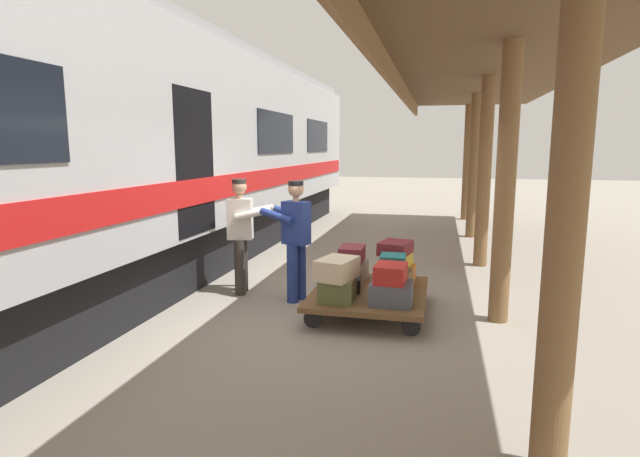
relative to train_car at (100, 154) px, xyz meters
The scene contains 18 objects.
ground_plane 4.25m from the train_car, behind, with size 60.00×60.00×0.00m, color gray.
platform_canopy 5.65m from the train_car, behind, with size 3.20×19.34×3.56m.
train_car is the anchor object (origin of this frame).
luggage_cart 4.35m from the train_car, behind, with size 1.47×1.82×0.29m.
suitcase_olive_duffel 4.01m from the train_car, behind, with size 0.41×0.53×0.28m, color brown.
suitcase_slate_roller 4.62m from the train_car, behind, with size 0.50×0.45×0.27m, color #4C515B.
suitcase_orange_carryall 4.61m from the train_car, behind, with size 0.44×0.52×0.23m, color #CC6B23.
suitcase_black_hardshell 3.99m from the train_car, behind, with size 0.41×0.48×0.18m, color black.
suitcase_gray_aluminum 4.00m from the train_car, behind, with size 0.38×0.53×0.27m, color #9EA0A5.
suitcase_brown_leather 4.58m from the train_car, behind, with size 0.36×0.61×0.28m, color brown.
suitcase_yellow_case 4.53m from the train_car, behind, with size 0.33×0.45×0.17m, color gold.
suitcase_maroon_trunk 4.45m from the train_car, behind, with size 0.39×0.50×0.17m, color maroon.
suitcase_teal_softside 4.47m from the train_car, behind, with size 0.32×0.36×0.22m, color #1E666B.
suitcase_cream_canvas 3.91m from the train_car, behind, with size 0.39×0.55×0.25m, color beige.
suitcase_burgundy_valise 3.91m from the train_car, behind, with size 0.33×0.49×0.21m, color maroon.
suitcase_red_plastic 4.53m from the train_car, behind, with size 0.36×0.44×0.22m, color #AD231E.
porter_in_overalls 3.08m from the train_car, behind, with size 0.73×0.56×1.70m.
porter_by_door 2.32m from the train_car, 167.69° to the right, with size 0.72×0.52×1.70m.
Camera 1 is at (-1.08, 6.48, 2.17)m, focal length 28.44 mm.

